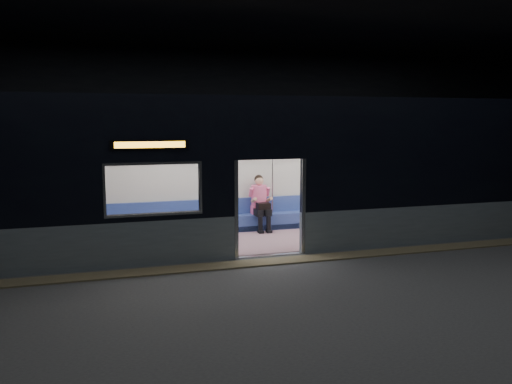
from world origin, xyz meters
name	(u,v)px	position (x,y,z in m)	size (l,w,h in m)	color
station_floor	(287,269)	(0.00, 0.00, -0.01)	(24.00, 14.00, 0.01)	#47494C
station_envelope	(289,76)	(0.00, 0.00, 3.66)	(24.00, 14.00, 5.00)	black
tactile_strip	(278,261)	(0.00, 0.55, 0.01)	(22.80, 0.50, 0.03)	#8C7F59
metro_car	(249,164)	(0.00, 2.54, 1.85)	(18.00, 3.04, 3.35)	#8796A1
passenger	(260,200)	(0.58, 3.55, 0.82)	(0.46, 0.74, 1.42)	black
handbag	(263,206)	(0.60, 3.31, 0.70)	(0.32, 0.27, 0.16)	black
transit_map	(335,172)	(2.85, 3.85, 1.45)	(0.93, 0.03, 0.61)	white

